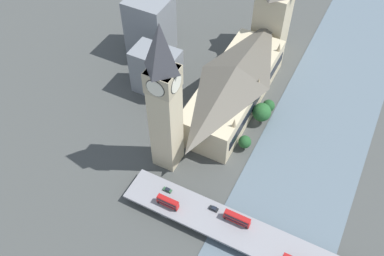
% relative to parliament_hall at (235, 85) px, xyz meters
% --- Properties ---
extents(ground_plane, '(600.00, 600.00, 0.00)m').
position_rel_parliament_hall_xyz_m(ground_plane, '(-16.64, 8.00, -12.98)').
color(ground_plane, '#424442').
extents(river_water, '(51.51, 360.00, 0.30)m').
position_rel_parliament_hall_xyz_m(river_water, '(-48.40, 8.00, -12.83)').
color(river_water, slate).
rests_on(river_water, ground_plane).
extents(parliament_hall, '(27.75, 81.57, 26.18)m').
position_rel_parliament_hall_xyz_m(parliament_hall, '(0.00, 0.00, 0.00)').
color(parliament_hall, '#C1B28E').
rests_on(parliament_hall, ground_plane).
extents(clock_tower, '(12.55, 12.55, 80.75)m').
position_rel_parliament_hall_xyz_m(clock_tower, '(12.62, 50.46, 29.61)').
color(clock_tower, '#C1B28E').
rests_on(clock_tower, ground_plane).
extents(victoria_tower, '(18.45, 18.45, 51.16)m').
position_rel_parliament_hall_xyz_m(victoria_tower, '(0.06, -54.01, 10.60)').
color(victoria_tower, '#C1B28E').
rests_on(victoria_tower, ground_plane).
extents(road_bridge, '(135.02, 16.44, 4.73)m').
position_rel_parliament_hall_xyz_m(road_bridge, '(-48.40, 72.35, -9.19)').
color(road_bridge, slate).
rests_on(road_bridge, ground_plane).
extents(double_decker_bus_lead, '(11.84, 2.53, 4.88)m').
position_rel_parliament_hall_xyz_m(double_decker_bus_lead, '(-31.45, 68.99, -5.57)').
color(double_decker_bus_lead, red).
rests_on(double_decker_bus_lead, road_bridge).
extents(double_decker_bus_mid, '(10.18, 2.48, 4.89)m').
position_rel_parliament_hall_xyz_m(double_decker_bus_mid, '(-1.33, 75.44, -5.55)').
color(double_decker_bus_mid, red).
rests_on(double_decker_bus_mid, road_bridge).
extents(car_northbound_mid, '(4.12, 1.76, 1.42)m').
position_rel_parliament_hall_xyz_m(car_northbound_mid, '(2.55, 68.99, -7.55)').
color(car_northbound_mid, '#2D5638').
rests_on(car_northbound_mid, road_bridge).
extents(car_northbound_tail, '(4.14, 1.91, 1.50)m').
position_rel_parliament_hall_xyz_m(car_northbound_tail, '(-20.20, 68.15, -7.53)').
color(car_northbound_tail, black).
rests_on(car_northbound_tail, road_bridge).
extents(city_block_west, '(25.02, 16.16, 26.97)m').
position_rel_parliament_hall_xyz_m(city_block_west, '(42.10, 9.91, 0.50)').
color(city_block_west, slate).
rests_on(city_block_west, ground_plane).
extents(city_block_center, '(23.84, 21.72, 36.18)m').
position_rel_parliament_hall_xyz_m(city_block_center, '(62.51, -18.36, 5.11)').
color(city_block_center, slate).
rests_on(city_block_center, ground_plane).
extents(tree_embankment_near, '(6.69, 6.69, 8.54)m').
position_rel_parliament_hall_xyz_m(tree_embankment_near, '(-19.69, -1.41, -7.80)').
color(tree_embankment_near, brown).
rests_on(tree_embankment_near, ground_plane).
extents(tree_embankment_mid, '(9.82, 9.82, 12.38)m').
position_rel_parliament_hall_xyz_m(tree_embankment_mid, '(-18.64, 6.65, -5.52)').
color(tree_embankment_mid, brown).
rests_on(tree_embankment_mid, ground_plane).
extents(tree_embankment_far, '(6.51, 6.51, 8.29)m').
position_rel_parliament_hall_xyz_m(tree_embankment_far, '(-17.82, 27.03, -7.96)').
color(tree_embankment_far, brown).
rests_on(tree_embankment_far, ground_plane).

